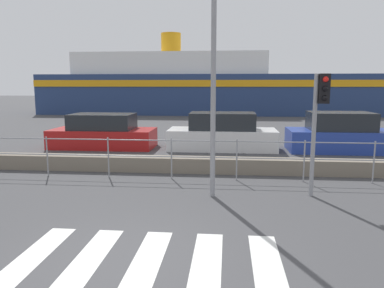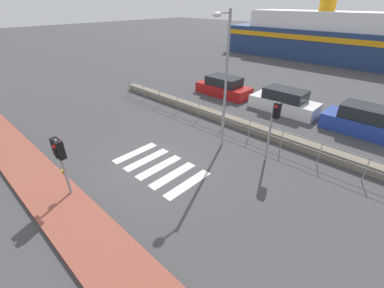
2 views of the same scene
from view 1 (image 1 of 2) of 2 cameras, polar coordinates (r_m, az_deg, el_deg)
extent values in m
plane|color=#424244|center=(5.98, -10.71, -17.34)|extent=(160.00, 160.00, 0.00)
cube|color=silver|center=(6.50, -23.36, -15.69)|extent=(0.45, 2.40, 0.01)
cube|color=silver|center=(6.13, -15.64, -16.77)|extent=(0.45, 2.40, 0.01)
cube|color=silver|center=(5.89, -7.04, -17.63)|extent=(0.45, 2.40, 0.01)
cube|color=silver|center=(5.78, 2.17, -18.12)|extent=(0.45, 2.40, 0.01)
cube|color=silver|center=(5.80, 11.55, -18.18)|extent=(0.45, 2.40, 0.01)
cube|color=slate|center=(11.46, -2.47, -3.11)|extent=(20.28, 0.55, 0.45)
cylinder|color=gray|center=(10.45, -3.17, 0.54)|extent=(18.25, 0.03, 0.03)
cylinder|color=gray|center=(10.53, -3.14, -1.94)|extent=(18.25, 0.03, 0.03)
cylinder|color=gray|center=(11.65, -21.19, -1.77)|extent=(0.04, 0.04, 1.15)
cylinder|color=gray|center=(10.96, -12.62, -2.02)|extent=(0.04, 0.04, 1.15)
cylinder|color=gray|center=(10.54, -3.14, -2.25)|extent=(0.04, 0.04, 1.15)
cylinder|color=gray|center=(10.43, 6.83, -2.42)|extent=(0.04, 0.04, 1.15)
cylinder|color=gray|center=(10.64, 16.72, -2.52)|extent=(0.04, 0.04, 1.15)
cylinder|color=gray|center=(11.14, 25.97, -2.55)|extent=(0.04, 0.04, 1.15)
cylinder|color=gray|center=(9.22, 18.04, 1.14)|extent=(0.10, 0.10, 2.89)
cube|color=black|center=(9.18, 19.42, 7.96)|extent=(0.24, 0.24, 0.68)
sphere|color=red|center=(9.04, 19.71, 9.27)|extent=(0.13, 0.13, 0.13)
sphere|color=black|center=(9.04, 19.64, 7.94)|extent=(0.13, 0.13, 0.13)
sphere|color=black|center=(9.05, 19.57, 6.61)|extent=(0.13, 0.13, 0.13)
cylinder|color=gray|center=(8.67, 3.30, 12.36)|extent=(0.12, 0.12, 6.29)
cube|color=navy|center=(34.69, 2.90, 7.59)|extent=(30.55, 6.36, 3.50)
cube|color=white|center=(35.08, -3.19, 12.04)|extent=(17.11, 5.09, 1.93)
cube|color=orange|center=(31.48, 2.65, 9.22)|extent=(30.55, 0.08, 0.56)
cylinder|color=orange|center=(35.23, -3.22, 15.06)|extent=(1.80, 1.80, 1.80)
cube|color=#B21919|center=(16.26, -13.37, 0.86)|extent=(4.31, 1.85, 0.78)
cube|color=#1E2328|center=(16.17, -13.46, 3.36)|extent=(2.58, 1.63, 0.64)
cube|color=silver|center=(15.39, 4.62, 0.72)|extent=(4.38, 1.75, 0.83)
cube|color=#1E2328|center=(15.30, 4.66, 3.53)|extent=(2.63, 1.54, 0.68)
cube|color=#233D9E|center=(16.02, 21.51, 0.49)|extent=(4.01, 1.87, 0.86)
cube|color=#1E2328|center=(15.93, 21.67, 3.27)|extent=(2.41, 1.65, 0.70)
camera|label=2|loc=(7.60, 107.83, 28.80)|focal=24.00mm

